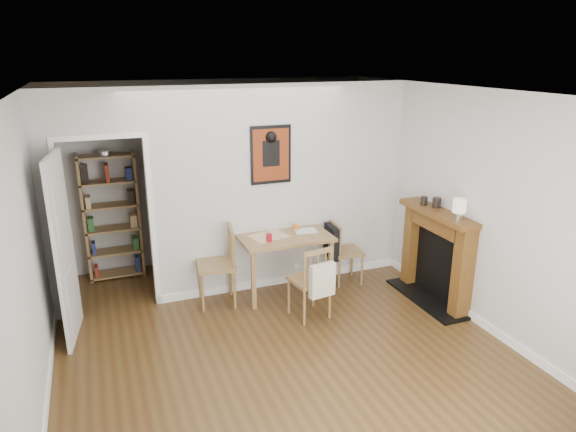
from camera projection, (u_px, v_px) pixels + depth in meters
name	position (u px, v px, depth m)	size (l,w,h in m)	color
ground	(278.00, 341.00, 5.48)	(5.20, 5.20, 0.00)	#4D3619
room_shell	(248.00, 193.00, 6.31)	(5.20, 5.20, 5.20)	#BCBCBA
dining_table	(284.00, 242.00, 6.42)	(1.13, 0.72, 0.77)	olive
chair_left	(216.00, 266.00, 6.17)	(0.55, 0.55, 0.98)	olive
chair_right	(345.00, 251.00, 6.79)	(0.50, 0.45, 0.84)	olive
chair_front	(310.00, 281.00, 5.88)	(0.51, 0.56, 0.89)	olive
bookshelf	(112.00, 217.00, 6.85)	(0.72, 0.29, 1.71)	olive
fireplace	(437.00, 253.00, 6.25)	(0.45, 1.25, 1.16)	brown
red_glass	(269.00, 237.00, 6.17)	(0.08, 0.08, 0.10)	maroon
orange_fruit	(296.00, 227.00, 6.56)	(0.08, 0.08, 0.08)	orange
placemat	(269.00, 236.00, 6.35)	(0.45, 0.34, 0.00)	beige
notebook	(305.00, 231.00, 6.52)	(0.28, 0.20, 0.01)	silver
mantel_lamp	(459.00, 207.00, 5.69)	(0.15, 0.15, 0.24)	silver
ceramic_jar_a	(437.00, 203.00, 6.17)	(0.10, 0.10, 0.12)	black
ceramic_jar_b	(424.00, 201.00, 6.28)	(0.08, 0.08, 0.11)	black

